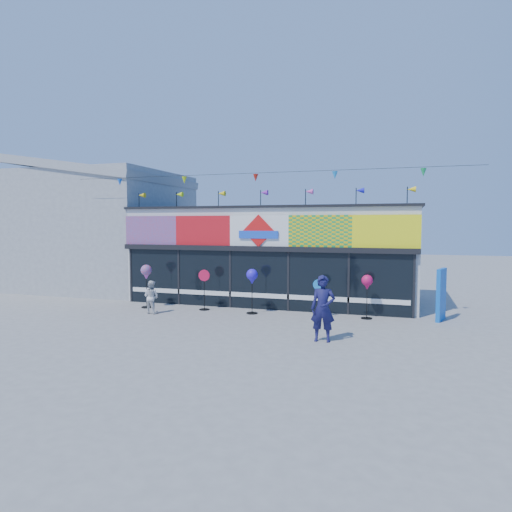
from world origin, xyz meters
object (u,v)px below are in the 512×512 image
at_px(blue_sign, 441,294).
at_px(spinner_1, 204,289).
at_px(child, 151,297).
at_px(adult_man, 323,309).
at_px(spinner_0, 146,273).
at_px(spinner_4, 367,284).
at_px(spinner_2, 252,278).
at_px(spinner_3, 318,297).

relative_size(blue_sign, spinner_1, 1.15).
distance_m(blue_sign, child, 10.48).
relative_size(spinner_1, child, 1.27).
height_order(spinner_1, adult_man, adult_man).
height_order(spinner_0, spinner_4, spinner_0).
height_order(spinner_2, adult_man, adult_man).
bearing_deg(spinner_2, adult_man, -45.40).
bearing_deg(adult_man, spinner_1, 143.24).
relative_size(spinner_3, adult_man, 0.73).
xyz_separation_m(adult_man, child, (-6.85, 2.15, -0.33)).
relative_size(spinner_0, child, 1.40).
relative_size(blue_sign, spinner_4, 1.16).
xyz_separation_m(spinner_2, spinner_3, (2.50, 0.03, -0.62)).
bearing_deg(adult_man, spinner_0, 153.87).
bearing_deg(spinner_4, adult_man, -105.03).
distance_m(adult_man, child, 7.18).
relative_size(spinner_2, adult_man, 0.89).
distance_m(spinner_3, spinner_4, 1.79).
height_order(spinner_3, spinner_4, spinner_4).
bearing_deg(spinner_0, spinner_2, 1.46).
xyz_separation_m(blue_sign, spinner_3, (-4.16, -0.79, -0.18)).
distance_m(spinner_3, adult_man, 3.37).
height_order(spinner_3, child, spinner_3).
xyz_separation_m(spinner_1, spinner_3, (4.51, -0.10, -0.10)).
distance_m(spinner_2, adult_man, 4.58).
relative_size(spinner_0, spinner_4, 1.10).
xyz_separation_m(spinner_2, adult_man, (3.21, -3.25, -0.40)).
bearing_deg(spinner_3, blue_sign, 10.74).
height_order(adult_man, child, adult_man).
bearing_deg(spinner_0, spinner_4, 3.14).
relative_size(spinner_2, spinner_3, 1.22).
bearing_deg(spinner_4, blue_sign, 10.60).
bearing_deg(blue_sign, spinner_4, -152.40).
distance_m(blue_sign, spinner_0, 11.14).
xyz_separation_m(spinner_0, spinner_1, (2.42, 0.25, -0.55)).
relative_size(spinner_1, adult_man, 0.83).
distance_m(blue_sign, spinner_3, 4.24).
bearing_deg(adult_man, blue_sign, 45.95).
bearing_deg(spinner_3, spinner_4, 10.95).
distance_m(spinner_1, child, 2.05).
distance_m(blue_sign, adult_man, 5.34).
xyz_separation_m(spinner_1, child, (-1.62, -1.24, -0.21)).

